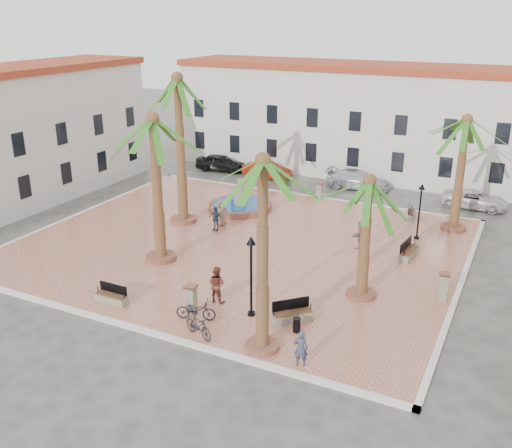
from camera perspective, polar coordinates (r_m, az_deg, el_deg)
The scene contains 36 objects.
ground at distance 35.45m, azimuth -1.45°, elevation -2.17°, with size 120.00×120.00×0.00m, color #56544F.
plaza at distance 35.42m, azimuth -1.45°, elevation -2.06°, with size 26.00×22.00×0.15m, color tan.
kerb_n at distance 44.84m, azimuth 5.12°, elevation 2.80°, with size 26.30×0.30×0.16m, color silver.
kerb_s at distance 27.21m, azimuth -12.48°, elevation -10.00°, with size 26.30×0.30×0.16m, color silver.
kerb_e at distance 32.01m, azimuth 19.73°, elevation -5.91°, with size 0.30×22.30×0.16m, color silver.
kerb_w at distance 42.69m, azimuth -17.08°, elevation 1.02°, with size 0.30×22.30×0.16m, color silver.
building_north at distance 52.00m, azimuth 9.00°, elevation 10.42°, with size 30.40×7.40×9.50m.
building_west at distance 45.70m, azimuth -23.31°, elevation 7.95°, with size 6.40×24.40×10.00m.
fountain at distance 41.39m, azimuth -1.59°, elevation 1.92°, with size 4.54×4.54×2.34m.
palm_nw at distance 37.29m, azimuth -7.83°, elevation 12.73°, with size 5.76×5.76×9.99m.
palm_sw at distance 31.43m, azimuth -10.21°, elevation 8.61°, with size 5.74×5.74×8.55m.
palm_s at distance 21.86m, azimuth 0.69°, elevation 4.17°, with size 4.83×4.83×8.56m.
palm_e at distance 27.57m, azimuth 11.16°, elevation 2.76°, with size 4.91×4.91×6.41m.
palm_ne at distance 38.12m, azimuth 20.20°, elevation 8.51°, with size 5.29×5.29×7.62m.
bench_s at distance 29.26m, azimuth -14.25°, elevation -7.13°, with size 1.75×0.54×0.92m.
bench_se at distance 26.83m, azimuth 3.64°, elevation -9.09°, with size 1.80×1.79×1.03m.
bench_e at distance 34.49m, azimuth 15.03°, elevation -2.78°, with size 0.83×2.02×1.03m.
bench_ne at distance 41.18m, azimuth 15.24°, elevation 0.96°, with size 0.79×1.69×0.86m.
lamppost_s at distance 26.15m, azimuth -0.49°, elevation -3.87°, with size 0.44×0.44×4.03m.
lamppost_e at distance 36.69m, azimuth 16.12°, elevation 2.14°, with size 0.39×0.39×3.63m.
bollard_se at distance 27.25m, azimuth -6.51°, elevation -7.51°, with size 0.59×0.59×1.51m.
bollard_n at distance 43.67m, azimuth 6.36°, elevation 3.32°, with size 0.50×0.50×1.34m.
bollard_e at distance 29.80m, azimuth 18.22°, elevation -5.94°, with size 0.61×0.61×1.49m.
litter_bin at distance 25.98m, azimuth 4.09°, elevation -10.04°, with size 0.35×0.35×0.69m, color black.
cyclist_a at distance 23.57m, azimuth 4.52°, elevation -12.29°, with size 0.57×0.38×1.57m, color #373C56.
bicycle_a at distance 26.94m, azimuth -6.02°, elevation -8.54°, with size 0.66×1.89×0.99m, color black.
cyclist_b at distance 28.22m, azimuth -3.97°, elevation -6.02°, with size 0.91×0.71×1.88m, color brown.
bicycle_b at distance 25.59m, azimuth -5.78°, elevation -10.11°, with size 0.50×1.77×1.07m, color black.
pedestrian_fountain_a at distance 38.09m, azimuth -3.49°, elevation 1.13°, with size 0.87×0.57×1.79m, color brown.
pedestrian_fountain_b at distance 37.32m, azimuth -4.08°, elevation 0.57°, with size 0.96×0.40×1.63m, color #354062.
pedestrian_north at distance 45.10m, azimuth 0.80°, elevation 4.31°, with size 1.20×0.69×1.85m, color #57585D.
pedestrian_east at distance 34.99m, azimuth 10.43°, elevation -1.06°, with size 1.59×0.51×1.71m, color gray.
car_black at distance 52.08m, azimuth -3.57°, elevation 6.14°, with size 1.80×4.48×1.53m, color black.
car_red at distance 49.77m, azimuth 1.11°, elevation 5.43°, with size 1.51×4.32×1.42m, color maroon.
car_silver at distance 47.40m, azimuth 10.16°, elevation 4.38°, with size 2.10×5.16×1.50m, color silver.
car_white at distance 45.02m, azimuth 21.07°, elevation 2.31°, with size 2.16×4.68×1.30m, color silver.
Camera 1 is at (15.34, -28.88, 13.69)m, focal length 40.00 mm.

